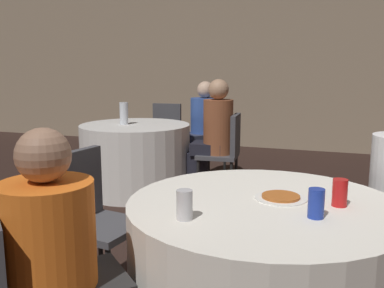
{
  "coord_description": "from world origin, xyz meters",
  "views": [
    {
      "loc": [
        0.34,
        -2.0,
        1.34
      ],
      "look_at": [
        -0.59,
        0.66,
        0.83
      ],
      "focal_mm": 40.0,
      "sensor_mm": 36.0,
      "label": 1
    }
  ],
  "objects": [
    {
      "name": "person_blue_shirt",
      "position": [
        -1.21,
        2.76,
        0.6
      ],
      "size": [
        0.47,
        0.49,
        1.18
      ],
      "rotation": [
        0.0,
        0.0,
        -3.82
      ],
      "color": "#33384C",
      "rests_on": "ground_plane"
    },
    {
      "name": "person_floral_shirt",
      "position": [
        -0.91,
        2.18,
        0.61
      ],
      "size": [
        0.49,
        0.32,
        1.22
      ],
      "rotation": [
        0.0,
        0.0,
        -4.62
      ],
      "color": "black",
      "rests_on": "ground_plane"
    },
    {
      "name": "soda_can_red",
      "position": [
        0.36,
        -0.07,
        0.79
      ],
      "size": [
        0.07,
        0.07,
        0.12
      ],
      "color": "red",
      "rests_on": "table_near"
    },
    {
      "name": "soda_can_silver",
      "position": [
        -0.23,
        -0.46,
        0.79
      ],
      "size": [
        0.07,
        0.07,
        0.12
      ],
      "color": "silver",
      "rests_on": "table_near"
    },
    {
      "name": "chair_far_northeast",
      "position": [
        -1.12,
        2.88,
        0.53
      ],
      "size": [
        0.56,
        0.56,
        0.87
      ],
      "rotation": [
        0.0,
        0.0,
        -3.82
      ],
      "color": "#47474C",
      "rests_on": "ground_plane"
    },
    {
      "name": "table_near",
      "position": [
        0.03,
        -0.12,
        0.37
      ],
      "size": [
        1.26,
        1.26,
        0.73
      ],
      "color": "white",
      "rests_on": "ground_plane"
    },
    {
      "name": "chair_near_west",
      "position": [
        -0.99,
        0.03,
        0.53
      ],
      "size": [
        0.46,
        0.46,
        0.87
      ],
      "rotation": [
        0.0,
        0.0,
        -1.72
      ],
      "color": "#47474C",
      "rests_on": "ground_plane"
    },
    {
      "name": "chair_far_north",
      "position": [
        -1.81,
        3.1,
        0.53
      ],
      "size": [
        0.43,
        0.43,
        0.87
      ],
      "rotation": [
        0.0,
        0.0,
        -3.07
      ],
      "color": "#47474C",
      "rests_on": "ground_plane"
    },
    {
      "name": "bottle_far",
      "position": [
        -1.85,
        2.07,
        0.85
      ],
      "size": [
        0.09,
        0.09,
        0.24
      ],
      "color": "silver",
      "rests_on": "table_far"
    },
    {
      "name": "person_orange_shirt",
      "position": [
        -0.56,
        -0.77,
        0.58
      ],
      "size": [
        0.46,
        0.47,
        1.14
      ],
      "rotation": [
        0.0,
        0.0,
        -0.74
      ],
      "color": "#282828",
      "rests_on": "ground_plane"
    },
    {
      "name": "table_far",
      "position": [
        -1.74,
        2.1,
        0.37
      ],
      "size": [
        1.18,
        1.18,
        0.73
      ],
      "color": "white",
      "rests_on": "ground_plane"
    },
    {
      "name": "wall_back",
      "position": [
        0.0,
        5.12,
        1.4
      ],
      "size": [
        16.0,
        0.06,
        2.8
      ],
      "color": "gray",
      "rests_on": "ground_plane"
    },
    {
      "name": "chair_far_east",
      "position": [
        -0.75,
        2.19,
        0.53
      ],
      "size": [
        0.44,
        0.43,
        0.87
      ],
      "rotation": [
        0.0,
        0.0,
        -4.62
      ],
      "color": "#47474C",
      "rests_on": "ground_plane"
    },
    {
      "name": "pizza_plate_near",
      "position": [
        0.1,
        -0.05,
        0.74
      ],
      "size": [
        0.24,
        0.24,
        0.02
      ],
      "color": "white",
      "rests_on": "table_near"
    },
    {
      "name": "soda_can_blue",
      "position": [
        0.27,
        -0.26,
        0.79
      ],
      "size": [
        0.07,
        0.07,
        0.12
      ],
      "color": "#1E38A5",
      "rests_on": "table_near"
    }
  ]
}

